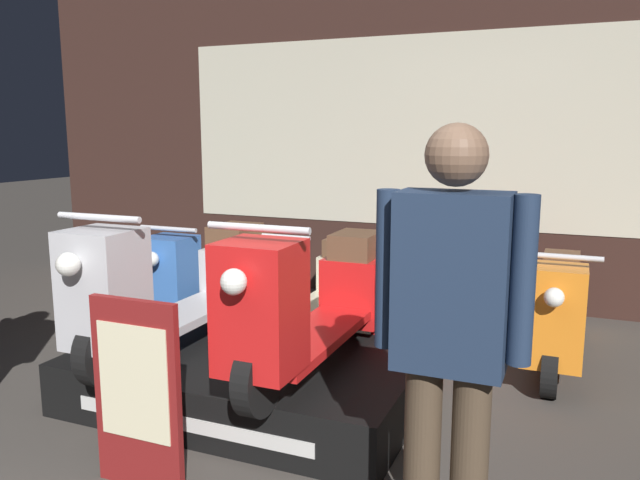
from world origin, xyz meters
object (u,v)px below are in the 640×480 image
object	(u,v)px
scooter_backrow_2	(427,296)
person_right_browsing	(450,327)
scooter_backrow_3	(557,309)
scooter_display_right	(317,301)
scooter_backrow_0	(217,275)
price_sign_board	(137,394)
scooter_backrow_1	(315,285)
scooter_display_left	(182,286)

from	to	relation	value
scooter_backrow_2	person_right_browsing	xyz separation A→B (m)	(0.62, -2.39, 0.55)
scooter_backrow_3	person_right_browsing	size ratio (longest dim) A/B	1.11
scooter_display_right	scooter_backrow_3	distance (m)	1.87
scooter_backrow_0	price_sign_board	distance (m)	2.61
scooter_display_right	scooter_backrow_1	xyz separation A→B (m)	(-0.62, 1.43, -0.30)
scooter_backrow_0	scooter_backrow_2	size ratio (longest dim) A/B	1.00
scooter_backrow_1	price_sign_board	xyz separation A→B (m)	(0.18, -2.38, 0.08)
price_sign_board	person_right_browsing	bearing A→B (deg)	-0.38
scooter_backrow_0	scooter_backrow_2	xyz separation A→B (m)	(1.80, 0.00, 0.00)
scooter_display_left	scooter_backrow_0	world-z (taller)	scooter_display_left
scooter_backrow_0	scooter_display_left	bearing A→B (deg)	-65.37
scooter_display_left	scooter_backrow_1	xyz separation A→B (m)	(0.24, 1.43, -0.30)
scooter_backrow_2	scooter_display_left	bearing A→B (deg)	-128.61
scooter_backrow_1	scooter_backrow_3	xyz separation A→B (m)	(1.80, 0.00, 0.00)
scooter_display_left	scooter_display_right	bearing A→B (deg)	0.00
scooter_backrow_3	price_sign_board	distance (m)	2.88
scooter_display_right	scooter_backrow_2	bearing A→B (deg)	79.13
scooter_backrow_0	scooter_backrow_2	distance (m)	1.80
scooter_backrow_2	person_right_browsing	world-z (taller)	person_right_browsing
scooter_display_right	price_sign_board	size ratio (longest dim) A/B	2.06
person_right_browsing	scooter_backrow_3	bearing A→B (deg)	83.25
scooter_display_right	scooter_backrow_0	size ratio (longest dim) A/B	1.00
scooter_backrow_0	scooter_backrow_1	world-z (taller)	same
scooter_display_left	scooter_backrow_1	size ratio (longest dim) A/B	1.00
scooter_display_right	scooter_backrow_2	size ratio (longest dim) A/B	1.00
scooter_backrow_0	scooter_backrow_1	size ratio (longest dim) A/B	1.00
scooter_backrow_2	scooter_backrow_3	size ratio (longest dim) A/B	1.00
scooter_display_right	scooter_backrow_2	xyz separation A→B (m)	(0.27, 1.43, -0.30)
scooter_backrow_2	person_right_browsing	size ratio (longest dim) A/B	1.11
scooter_display_right	scooter_backrow_3	world-z (taller)	scooter_display_right
scooter_backrow_1	scooter_display_right	bearing A→B (deg)	-66.41
scooter_backrow_0	person_right_browsing	size ratio (longest dim) A/B	1.11
scooter_backrow_1	scooter_backrow_2	world-z (taller)	same
scooter_backrow_3	scooter_backrow_2	bearing A→B (deg)	180.00
scooter_backrow_2	price_sign_board	size ratio (longest dim) A/B	2.06
scooter_display_left	person_right_browsing	distance (m)	2.02
person_right_browsing	price_sign_board	world-z (taller)	person_right_browsing
scooter_display_left	scooter_backrow_3	bearing A→B (deg)	35.02
scooter_display_right	scooter_backrow_1	world-z (taller)	scooter_display_right
scooter_display_left	scooter_display_right	world-z (taller)	same
person_right_browsing	scooter_backrow_1	bearing A→B (deg)	122.38
person_right_browsing	scooter_backrow_0	bearing A→B (deg)	135.29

